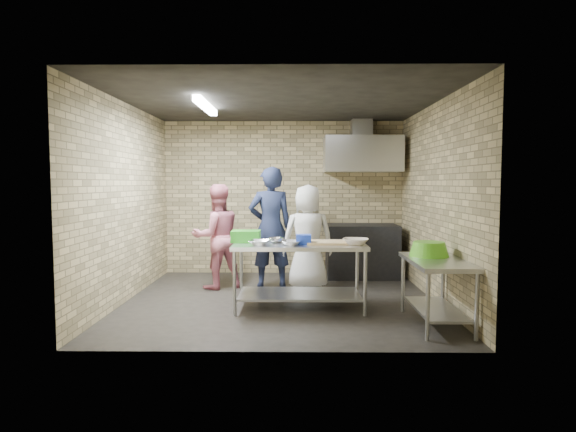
# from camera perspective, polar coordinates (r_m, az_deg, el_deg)

# --- Properties ---
(floor) EXTENTS (4.20, 4.20, 0.00)m
(floor) POSITION_cam_1_polar(r_m,az_deg,el_deg) (6.63, -0.90, -10.09)
(floor) COLOR black
(floor) RESTS_ON ground
(ceiling) EXTENTS (4.20, 4.20, 0.00)m
(ceiling) POSITION_cam_1_polar(r_m,az_deg,el_deg) (6.52, -0.93, 13.59)
(ceiling) COLOR black
(ceiling) RESTS_ON ground
(back_wall) EXTENTS (4.20, 0.06, 2.70)m
(back_wall) POSITION_cam_1_polar(r_m,az_deg,el_deg) (8.43, -0.53, 2.21)
(back_wall) COLOR tan
(back_wall) RESTS_ON ground
(front_wall) EXTENTS (4.20, 0.06, 2.70)m
(front_wall) POSITION_cam_1_polar(r_m,az_deg,el_deg) (4.44, -1.63, 0.60)
(front_wall) COLOR tan
(front_wall) RESTS_ON ground
(left_wall) EXTENTS (0.06, 4.00, 2.70)m
(left_wall) POSITION_cam_1_polar(r_m,az_deg,el_deg) (6.82, -18.83, 1.57)
(left_wall) COLOR tan
(left_wall) RESTS_ON ground
(right_wall) EXTENTS (0.06, 4.00, 2.70)m
(right_wall) POSITION_cam_1_polar(r_m,az_deg,el_deg) (6.71, 17.32, 1.57)
(right_wall) COLOR tan
(right_wall) RESTS_ON ground
(prep_table) EXTENTS (1.68, 0.84, 0.84)m
(prep_table) POSITION_cam_1_polar(r_m,az_deg,el_deg) (6.16, 1.37, -7.17)
(prep_table) COLOR silver
(prep_table) RESTS_ON floor
(side_counter) EXTENTS (0.60, 1.20, 0.75)m
(side_counter) POSITION_cam_1_polar(r_m,az_deg,el_deg) (5.70, 17.38, -8.72)
(side_counter) COLOR silver
(side_counter) RESTS_ON floor
(stove) EXTENTS (1.20, 0.70, 0.90)m
(stove) POSITION_cam_1_polar(r_m,az_deg,el_deg) (8.24, 8.87, -4.16)
(stove) COLOR black
(stove) RESTS_ON floor
(range_hood) EXTENTS (1.30, 0.60, 0.60)m
(range_hood) POSITION_cam_1_polar(r_m,az_deg,el_deg) (8.23, 8.94, 7.34)
(range_hood) COLOR silver
(range_hood) RESTS_ON back_wall
(hood_duct) EXTENTS (0.35, 0.30, 0.30)m
(hood_duct) POSITION_cam_1_polar(r_m,az_deg,el_deg) (8.41, 8.83, 10.35)
(hood_duct) COLOR #A5A8AD
(hood_duct) RESTS_ON back_wall
(wall_shelf) EXTENTS (0.80, 0.20, 0.04)m
(wall_shelf) POSITION_cam_1_polar(r_m,az_deg,el_deg) (8.45, 10.77, 6.01)
(wall_shelf) COLOR #3F2B19
(wall_shelf) RESTS_ON back_wall
(fluorescent_fixture) EXTENTS (0.10, 1.25, 0.08)m
(fluorescent_fixture) POSITION_cam_1_polar(r_m,az_deg,el_deg) (6.61, -9.84, 12.87)
(fluorescent_fixture) COLOR white
(fluorescent_fixture) RESTS_ON ceiling
(green_crate) EXTENTS (0.37, 0.28, 0.15)m
(green_crate) POSITION_cam_1_polar(r_m,az_deg,el_deg) (6.23, -5.09, -2.44)
(green_crate) COLOR green
(green_crate) RESTS_ON prep_table
(blue_tub) EXTENTS (0.19, 0.19, 0.12)m
(blue_tub) POSITION_cam_1_polar(r_m,az_deg,el_deg) (5.98, 1.87, -2.83)
(blue_tub) COLOR #1A3AC3
(blue_tub) RESTS_ON prep_table
(cutting_board) EXTENTS (0.51, 0.39, 0.03)m
(cutting_board) POSITION_cam_1_polar(r_m,az_deg,el_deg) (6.08, 4.69, -3.17)
(cutting_board) COLOR tan
(cutting_board) RESTS_ON prep_table
(mixing_bowl_a) EXTENTS (0.31, 0.31, 0.06)m
(mixing_bowl_a) POSITION_cam_1_polar(r_m,az_deg,el_deg) (5.90, -3.46, -3.21)
(mixing_bowl_a) COLOR silver
(mixing_bowl_a) RESTS_ON prep_table
(mixing_bowl_b) EXTENTS (0.23, 0.23, 0.06)m
(mixing_bowl_b) POSITION_cam_1_polar(r_m,az_deg,el_deg) (6.14, -1.43, -2.93)
(mixing_bowl_b) COLOR #AEB1B5
(mixing_bowl_b) RESTS_ON prep_table
(mixing_bowl_c) EXTENTS (0.28, 0.28, 0.06)m
(mixing_bowl_c) POSITION_cam_1_polar(r_m,az_deg,el_deg) (5.87, 0.43, -3.27)
(mixing_bowl_c) COLOR silver
(mixing_bowl_c) RESTS_ON prep_table
(ceramic_bowl) EXTENTS (0.38, 0.38, 0.08)m
(ceramic_bowl) POSITION_cam_1_polar(r_m,az_deg,el_deg) (5.99, 8.12, -3.07)
(ceramic_bowl) COLOR beige
(ceramic_bowl) RESTS_ON prep_table
(green_basin) EXTENTS (0.46, 0.46, 0.17)m
(green_basin) POSITION_cam_1_polar(r_m,az_deg,el_deg) (5.85, 16.58, -3.81)
(green_basin) COLOR #59C626
(green_basin) RESTS_ON side_counter
(bottle_green) EXTENTS (0.06, 0.06, 0.15)m
(bottle_green) POSITION_cam_1_polar(r_m,az_deg,el_deg) (8.48, 11.78, 6.63)
(bottle_green) COLOR green
(bottle_green) RESTS_ON wall_shelf
(man_navy) EXTENTS (0.74, 0.55, 1.86)m
(man_navy) POSITION_cam_1_polar(r_m,az_deg,el_deg) (7.33, -2.12, -1.35)
(man_navy) COLOR #131B31
(man_navy) RESTS_ON floor
(woman_pink) EXTENTS (0.96, 0.89, 1.59)m
(woman_pink) POSITION_cam_1_polar(r_m,az_deg,el_deg) (7.33, -8.54, -2.45)
(woman_pink) COLOR #CA6B7D
(woman_pink) RESTS_ON floor
(woman_white) EXTENTS (0.83, 0.58, 1.59)m
(woman_white) POSITION_cam_1_polar(r_m,az_deg,el_deg) (7.18, 2.39, -2.56)
(woman_white) COLOR silver
(woman_white) RESTS_ON floor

